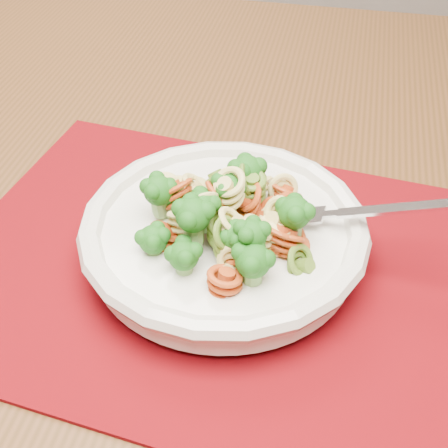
# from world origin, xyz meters

# --- Properties ---
(dining_table) EXTENTS (1.58, 1.05, 0.71)m
(dining_table) POSITION_xyz_m (0.18, 0.03, 0.63)
(dining_table) COLOR #553118
(dining_table) RESTS_ON ground
(placemat) EXTENTS (0.50, 0.41, 0.00)m
(placemat) POSITION_xyz_m (0.10, -0.08, 0.72)
(placemat) COLOR #610406
(placemat) RESTS_ON dining_table
(pasta_bowl) EXTENTS (0.25, 0.25, 0.05)m
(pasta_bowl) POSITION_xyz_m (0.11, -0.07, 0.75)
(pasta_bowl) COLOR beige
(pasta_bowl) RESTS_ON placemat
(pasta_broccoli_heap) EXTENTS (0.21, 0.21, 0.06)m
(pasta_broccoli_heap) POSITION_xyz_m (0.11, -0.07, 0.76)
(pasta_broccoli_heap) COLOR #D2BE68
(pasta_broccoli_heap) RESTS_ON pasta_bowl
(fork) EXTENTS (0.18, 0.05, 0.08)m
(fork) POSITION_xyz_m (0.18, -0.05, 0.76)
(fork) COLOR silver
(fork) RESTS_ON pasta_bowl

